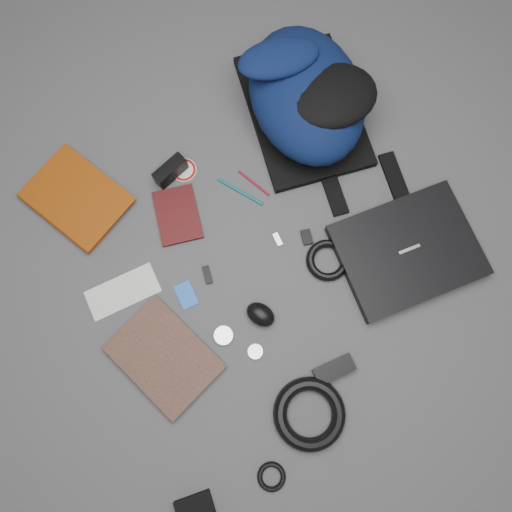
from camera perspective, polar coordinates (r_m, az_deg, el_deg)
ground at (r=1.47m, az=0.00°, el=-0.18°), size 4.00×4.00×0.00m
backpack at (r=1.56m, az=5.77°, el=17.88°), size 0.51×0.61×0.21m
laptop at (r=1.52m, az=16.91°, el=0.58°), size 0.46×0.40×0.04m
textbook_red at (r=1.60m, az=-22.28°, el=3.29°), size 0.28×0.34×0.03m
comic_book at (r=1.46m, az=-13.49°, el=-14.15°), size 0.25×0.32×0.02m
envelope at (r=1.50m, az=-14.98°, el=-3.96°), size 0.22×0.13×0.00m
dvd_case at (r=1.52m, az=-8.95°, el=4.65°), size 0.18×0.21×0.01m
compact_camera at (r=1.55m, az=-9.75°, el=9.55°), size 0.11×0.05×0.06m
sticker_disc at (r=1.57m, az=-8.25°, el=9.72°), size 0.09×0.09×0.00m
pen_teal at (r=1.53m, az=-1.80°, el=7.37°), size 0.07×0.15×0.01m
pen_red at (r=1.54m, az=-0.23°, el=8.32°), size 0.03×0.12×0.01m
id_badge at (r=1.46m, az=-8.00°, el=-4.43°), size 0.06×0.08×0.00m
usb_black at (r=1.46m, az=-5.58°, el=-2.15°), size 0.04×0.06×0.01m
usb_silver at (r=1.48m, az=2.49°, el=1.90°), size 0.02×0.04×0.01m
key_fob at (r=1.49m, az=5.82°, el=2.16°), size 0.04×0.05×0.01m
mouse at (r=1.42m, az=0.53°, el=-6.69°), size 0.09×0.10×0.04m
headphone_left at (r=1.43m, az=-0.08°, el=-10.87°), size 0.05×0.05×0.01m
headphone_right at (r=1.43m, az=-3.73°, el=-9.06°), size 0.05×0.05×0.01m
cable_coil at (r=1.47m, az=8.16°, el=-0.48°), size 0.16×0.16×0.02m
power_brick at (r=1.44m, az=8.91°, el=-12.69°), size 0.12×0.07×0.03m
power_cord_coil at (r=1.43m, az=6.12°, el=-17.50°), size 0.20×0.20×0.04m
earbud_coil at (r=1.45m, az=1.78°, el=-23.90°), size 0.09×0.09×0.01m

